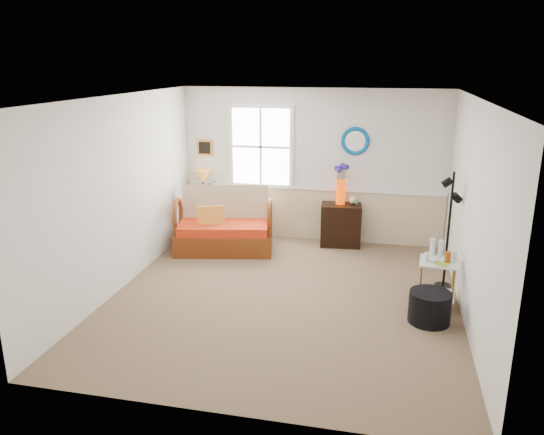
% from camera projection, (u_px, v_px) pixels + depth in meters
% --- Properties ---
extents(floor, '(4.50, 5.00, 0.01)m').
position_uv_depth(floor, '(284.00, 297.00, 7.05)').
color(floor, '#7B644B').
rests_on(floor, ground).
extents(ceiling, '(4.50, 5.00, 0.01)m').
position_uv_depth(ceiling, '(285.00, 97.00, 6.31)').
color(ceiling, white).
rests_on(ceiling, walls).
extents(walls, '(4.51, 5.01, 2.60)m').
position_uv_depth(walls, '(284.00, 203.00, 6.68)').
color(walls, silver).
rests_on(walls, floor).
extents(wainscot, '(4.46, 0.02, 0.90)m').
position_uv_depth(wainscot, '(312.00, 214.00, 9.24)').
color(wainscot, '#C4B18B').
rests_on(wainscot, walls).
extents(chair_rail, '(4.46, 0.04, 0.06)m').
position_uv_depth(chair_rail, '(312.00, 188.00, 9.10)').
color(chair_rail, white).
rests_on(chair_rail, walls).
extents(window, '(1.14, 0.06, 1.44)m').
position_uv_depth(window, '(261.00, 147.00, 9.09)').
color(window, white).
rests_on(window, walls).
extents(picture, '(0.28, 0.03, 0.28)m').
position_uv_depth(picture, '(205.00, 148.00, 9.32)').
color(picture, '#B17329').
rests_on(picture, walls).
extents(mirror, '(0.47, 0.07, 0.47)m').
position_uv_depth(mirror, '(355.00, 141.00, 8.73)').
color(mirror, '#046BA1').
rests_on(mirror, walls).
extents(loveseat, '(1.71, 1.18, 1.02)m').
position_uv_depth(loveseat, '(224.00, 220.00, 8.67)').
color(loveseat, maroon).
rests_on(loveseat, floor).
extents(throw_pillow, '(0.45, 0.22, 0.44)m').
position_uv_depth(throw_pillow, '(211.00, 219.00, 8.58)').
color(throw_pillow, '#CB6922').
rests_on(throw_pillow, loveseat).
extents(lamp_stand, '(0.47, 0.47, 0.64)m').
position_uv_depth(lamp_stand, '(203.00, 217.00, 9.51)').
color(lamp_stand, black).
rests_on(lamp_stand, floor).
extents(table_lamp, '(0.36, 0.36, 0.54)m').
position_uv_depth(table_lamp, '(203.00, 185.00, 9.37)').
color(table_lamp, '#C77F28').
rests_on(table_lamp, lamp_stand).
extents(potted_plant, '(0.35, 0.38, 0.29)m').
position_uv_depth(potted_plant, '(210.00, 191.00, 9.42)').
color(potted_plant, '#3D632F').
rests_on(potted_plant, lamp_stand).
extents(cabinet, '(0.70, 0.48, 0.71)m').
position_uv_depth(cabinet, '(341.00, 225.00, 8.95)').
color(cabinet, black).
rests_on(cabinet, floor).
extents(flower_vase, '(0.21, 0.21, 0.67)m').
position_uv_depth(flower_vase, '(341.00, 184.00, 8.80)').
color(flower_vase, '#DD3800').
rests_on(flower_vase, cabinet).
extents(side_table, '(0.50, 0.50, 0.59)m').
position_uv_depth(side_table, '(437.00, 283.00, 6.77)').
color(side_table, olive).
rests_on(side_table, floor).
extents(tabletop_items, '(0.48, 0.48, 0.24)m').
position_uv_depth(tabletop_items, '(441.00, 251.00, 6.69)').
color(tabletop_items, silver).
rests_on(tabletop_items, side_table).
extents(floor_lamp, '(0.26, 0.26, 1.63)m').
position_uv_depth(floor_lamp, '(448.00, 231.00, 7.14)').
color(floor_lamp, black).
rests_on(floor_lamp, floor).
extents(ottoman, '(0.64, 0.64, 0.38)m').
position_uv_depth(ottoman, '(430.00, 307.00, 6.33)').
color(ottoman, black).
rests_on(ottoman, floor).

